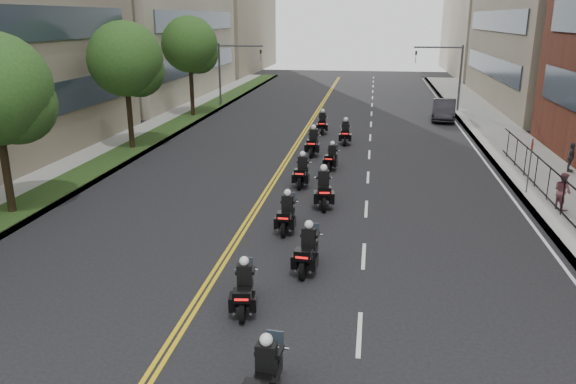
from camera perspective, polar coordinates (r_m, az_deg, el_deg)
name	(u,v)px	position (r m, az deg, el deg)	size (l,w,h in m)	color
sidewalk_right	(524,159)	(34.85, 22.89, 3.13)	(4.00, 90.00, 0.15)	gray
sidewalk_left	(127,145)	(37.05, -16.02, 4.61)	(4.00, 90.00, 0.15)	gray
grass_strip	(139,144)	(36.70, -14.89, 4.74)	(2.00, 90.00, 0.04)	#1F3714
street_trees	(83,74)	(30.20, -20.15, 11.22)	(4.40, 38.40, 7.98)	black
traffic_signal_right	(449,68)	(50.41, 16.07, 12.00)	(4.09, 0.20, 5.60)	#3F3F44
traffic_signal_left	(230,65)	(51.63, -5.94, 12.68)	(4.09, 0.20, 5.60)	#3F3F44
motorcycle_1	(265,379)	(12.28, -2.37, -18.41)	(0.60, 2.19, 1.62)	black
motorcycle_2	(244,290)	(15.75, -4.46, -9.89)	(0.64, 2.11, 1.56)	black
motorcycle_3	(308,251)	(18.04, 2.02, -6.03)	(0.61, 2.25, 1.66)	black
motorcycle_4	(287,215)	(21.32, -0.11, -2.32)	(0.50, 2.19, 1.62)	black
motorcycle_5	(324,190)	(24.11, 3.63, 0.20)	(0.74, 2.47, 1.82)	black
motorcycle_6	(302,172)	(27.04, 1.44, 2.01)	(0.53, 2.28, 1.68)	black
motorcycle_7	(332,158)	(30.14, 4.47, 3.44)	(0.60, 2.06, 1.52)	black
motorcycle_8	(313,143)	(33.19, 2.57, 4.97)	(0.56, 2.44, 1.80)	black
motorcycle_9	(345,134)	(36.39, 5.85, 5.93)	(0.54, 2.30, 1.70)	black
motorcycle_10	(322,124)	(39.64, 3.51, 6.93)	(0.56, 2.31, 1.70)	black
parked_sedan	(444,110)	(46.48, 15.58, 8.04)	(1.71, 4.91, 1.62)	black
pedestrian_b	(562,191)	(25.82, 26.10, 0.09)	(0.77, 0.60, 1.58)	brown
pedestrian_c	(571,157)	(32.42, 26.79, 3.17)	(0.89, 0.37, 1.52)	#43444B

